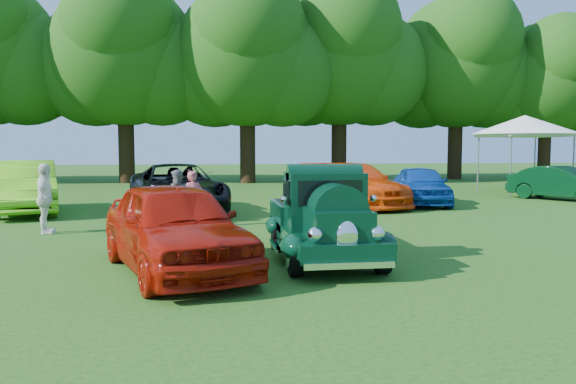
{
  "coord_description": "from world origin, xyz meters",
  "views": [
    {
      "loc": [
        -1.7,
        -10.5,
        2.12
      ],
      "look_at": [
        0.14,
        2.15,
        1.1
      ],
      "focal_mm": 35.0,
      "sensor_mm": 36.0,
      "label": 1
    }
  ],
  "objects": [
    {
      "name": "back_car_blue",
      "position": [
        6.12,
        9.22,
        0.72
      ],
      "size": [
        2.46,
        4.48,
        1.44
      ],
      "primitive_type": "imported",
      "rotation": [
        0.0,
        0.0,
        -0.19
      ],
      "color": "#0D3893",
      "rests_on": "ground"
    },
    {
      "name": "back_car_orange",
      "position": [
        3.54,
        9.08,
        0.78
      ],
      "size": [
        3.48,
        5.73,
        1.55
      ],
      "primitive_type": "imported",
      "rotation": [
        0.0,
        0.0,
        0.26
      ],
      "color": "#EE4408",
      "rests_on": "ground"
    },
    {
      "name": "tree_line",
      "position": [
        1.35,
        24.35,
        7.47
      ],
      "size": [
        62.32,
        11.08,
        12.33
      ],
      "color": "#312110",
      "rests_on": "ground"
    },
    {
      "name": "ground",
      "position": [
        0.0,
        0.0,
        0.0
      ],
      "size": [
        120.0,
        120.0,
        0.0
      ],
      "primitive_type": "plane",
      "color": "#1D4810",
      "rests_on": "ground"
    },
    {
      "name": "canopy_tent",
      "position": [
        12.66,
        13.35,
        3.1
      ],
      "size": [
        4.78,
        4.78,
        3.57
      ],
      "rotation": [
        0.0,
        0.0,
        -0.0
      ],
      "color": "white",
      "rests_on": "ground"
    },
    {
      "name": "red_convertible",
      "position": [
        -2.25,
        -0.84,
        0.77
      ],
      "size": [
        3.18,
        4.89,
        1.55
      ],
      "primitive_type": "imported",
      "rotation": [
        0.0,
        0.0,
        0.32
      ],
      "color": "#9A1206",
      "rests_on": "ground"
    },
    {
      "name": "hero_pickup",
      "position": [
        0.47,
        -0.11,
        0.72
      ],
      "size": [
        1.97,
        4.23,
        1.65
      ],
      "color": "black",
      "rests_on": "ground"
    },
    {
      "name": "spectator_grey",
      "position": [
        -2.48,
        5.1,
        0.75
      ],
      "size": [
        0.93,
        0.9,
        1.5
      ],
      "primitive_type": "imported",
      "rotation": [
        0.0,
        0.0,
        -0.66
      ],
      "color": "slate",
      "rests_on": "ground"
    },
    {
      "name": "back_car_black",
      "position": [
        -2.67,
        7.97,
        0.79
      ],
      "size": [
        3.7,
        6.11,
        1.58
      ],
      "primitive_type": "imported",
      "rotation": [
        0.0,
        0.0,
        0.2
      ],
      "color": "black",
      "rests_on": "ground"
    },
    {
      "name": "back_car_lime",
      "position": [
        -7.48,
        8.53,
        0.85
      ],
      "size": [
        3.17,
        5.43,
        1.69
      ],
      "primitive_type": "imported",
      "rotation": [
        0.0,
        0.0,
        0.29
      ],
      "color": "#6CD11B",
      "rests_on": "ground"
    },
    {
      "name": "spectator_pink",
      "position": [
        -2.05,
        4.52,
        0.75
      ],
      "size": [
        0.65,
        0.58,
        1.49
      ],
      "primitive_type": "imported",
      "rotation": [
        0.0,
        0.0,
        0.53
      ],
      "color": "#B94C59",
      "rests_on": "ground"
    },
    {
      "name": "back_car_green",
      "position": [
        12.45,
        10.13,
        0.68
      ],
      "size": [
        3.37,
        4.3,
        1.37
      ],
      "primitive_type": "imported",
      "rotation": [
        0.0,
        0.0,
        0.54
      ],
      "color": "black",
      "rests_on": "ground"
    },
    {
      "name": "spectator_white",
      "position": [
        -5.63,
        3.88,
        0.87
      ],
      "size": [
        0.55,
        1.06,
        1.73
      ],
      "primitive_type": "imported",
      "rotation": [
        0.0,
        0.0,
        1.69
      ],
      "color": "silver",
      "rests_on": "ground"
    }
  ]
}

